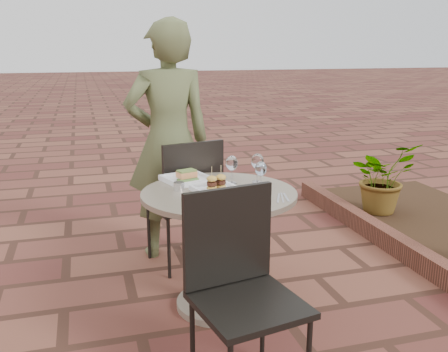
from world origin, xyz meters
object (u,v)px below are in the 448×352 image
object	(u,v)px
cafe_table	(219,231)
chair_far	(187,194)
plate_salmon	(187,178)
plate_tuna	(233,196)
chair_near	(239,275)
plate_sliders	(216,187)
diner	(169,141)

from	to	relation	value
cafe_table	chair_far	size ratio (longest dim) A/B	0.97
plate_salmon	plate_tuna	world-z (taller)	plate_salmon
chair_far	plate_tuna	world-z (taller)	chair_far
chair_near	plate_sliders	world-z (taller)	chair_near
diner	plate_salmon	bearing A→B (deg)	87.07
cafe_table	plate_salmon	size ratio (longest dim) A/B	2.72
diner	plate_salmon	world-z (taller)	diner
cafe_table	chair_near	world-z (taller)	chair_near
chair_far	chair_near	xyz separation A→B (m)	(-0.04, -1.31, 0.00)
diner	chair_far	bearing A→B (deg)	99.99
cafe_table	chair_far	distance (m)	0.60
chair_far	plate_tuna	size ratio (longest dim) A/B	3.68
plate_tuna	chair_far	bearing A→B (deg)	97.39
plate_salmon	plate_sliders	distance (m)	0.29
cafe_table	plate_salmon	distance (m)	0.40
plate_tuna	plate_sliders	bearing A→B (deg)	106.02
chair_far	chair_near	distance (m)	1.31
plate_tuna	plate_salmon	bearing A→B (deg)	110.87
chair_far	chair_near	size ratio (longest dim) A/B	1.00
chair_near	diner	distance (m)	1.65
plate_salmon	plate_sliders	size ratio (longest dim) A/B	1.13
cafe_table	plate_sliders	size ratio (longest dim) A/B	3.08
diner	plate_salmon	distance (m)	0.64
cafe_table	plate_sliders	xyz separation A→B (m)	(-0.01, 0.00, 0.28)
diner	plate_tuna	xyz separation A→B (m)	(0.17, -1.07, -0.12)
chair_far	chair_near	world-z (taller)	same
chair_far	plate_salmon	world-z (taller)	chair_far
chair_near	plate_salmon	distance (m)	1.01
diner	plate_tuna	size ratio (longest dim) A/B	6.87
chair_far	chair_near	bearing A→B (deg)	75.04
plate_tuna	diner	bearing A→B (deg)	99.08
cafe_table	chair_near	size ratio (longest dim) A/B	0.97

